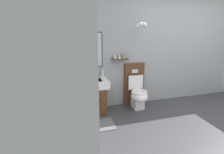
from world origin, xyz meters
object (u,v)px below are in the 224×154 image
Objects in this scene: vanity_sink_left at (91,95)px; soap_dispenser at (102,73)px; toothbrush_cup at (75,76)px; folded_hand_towel at (89,81)px; toilet at (136,91)px.

vanity_sink_left is 0.54m from soap_dispenser.
toothbrush_cup is 0.39m from folded_hand_towel.
soap_dispenser is at bearing 29.09° from vanity_sink_left.
vanity_sink_left is 4.11× the size of soap_dispenser.
folded_hand_towel is at bearing -173.11° from toilet.
toilet is 1.42m from toothbrush_cup.
toothbrush_cup is 0.59m from soap_dispenser.
toilet is at bearing -0.19° from vanity_sink_left.
vanity_sink_left is at bearing 73.64° from folded_hand_towel.
toothbrush_cup is at bearing 130.55° from folded_hand_towel.
toilet is 5.00× the size of toothbrush_cup.
toilet reaches higher than vanity_sink_left.
soap_dispenser is at bearing 0.98° from toothbrush_cup.
vanity_sink_left is at bearing 179.81° from toilet.
soap_dispenser is at bearing 41.69° from folded_hand_towel.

